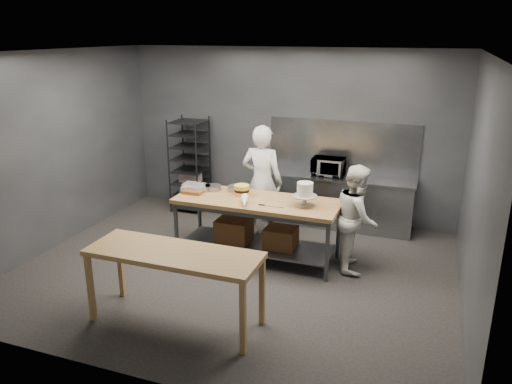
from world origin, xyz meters
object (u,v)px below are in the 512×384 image
speed_rack (190,165)px  chef_right (357,218)px  frosted_cake_stand (305,192)px  layer_cake (242,190)px  near_counter (174,259)px  microwave (328,167)px  work_table (256,222)px  chef_behind (262,182)px

speed_rack → chef_right: (3.35, -1.44, -0.10)m
speed_rack → frosted_cake_stand: size_ratio=5.09×
chef_right → layer_cake: (-1.71, -0.06, 0.24)m
speed_rack → frosted_cake_stand: (2.64, -1.66, 0.28)m
near_counter → microwave: (0.96, 3.66, 0.24)m
frosted_cake_stand → speed_rack: bearing=147.9°
speed_rack → layer_cake: size_ratio=7.68×
work_table → layer_cake: size_ratio=10.53×
speed_rack → microwave: bearing=1.8°
microwave → layer_cake: 1.85m
speed_rack → near_counter: bearing=-65.4°
near_counter → chef_right: (1.71, 2.14, -0.05)m
frosted_cake_stand → work_table: bearing=176.3°
speed_rack → microwave: (2.60, 0.08, 0.19)m
work_table → chef_behind: (-0.19, 0.82, 0.36)m
work_table → speed_rack: speed_rack is taller
speed_rack → chef_behind: (1.71, -0.79, 0.08)m
speed_rack → frosted_cake_stand: bearing=-32.1°
work_table → chef_behind: bearing=103.0°
work_table → chef_right: chef_right is taller
speed_rack → microwave: speed_rack is taller
chef_behind → microwave: chef_behind is taller
microwave → layer_cake: (-0.96, -1.59, -0.05)m
frosted_cake_stand → chef_behind: bearing=137.1°
near_counter → microwave: microwave is taller
layer_cake → work_table: bearing=-22.0°
frosted_cake_stand → layer_cake: frosted_cake_stand is taller
microwave → frosted_cake_stand: bearing=-88.5°
layer_cake → microwave: bearing=58.9°
chef_right → work_table: bearing=85.3°
work_table → layer_cake: bearing=158.0°
microwave → frosted_cake_stand: frosted_cake_stand is taller
work_table → near_counter: work_table is taller
chef_behind → chef_right: size_ratio=1.22×
chef_behind → microwave: size_ratio=3.44×
work_table → chef_right: size_ratio=1.58×
near_counter → chef_right: 2.74m
chef_behind → layer_cake: 0.72m
near_counter → layer_cake: (0.00, 2.07, 0.19)m
chef_right → microwave: 1.72m
chef_behind → layer_cake: size_ratio=8.18×
layer_cake → speed_rack: bearing=137.5°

